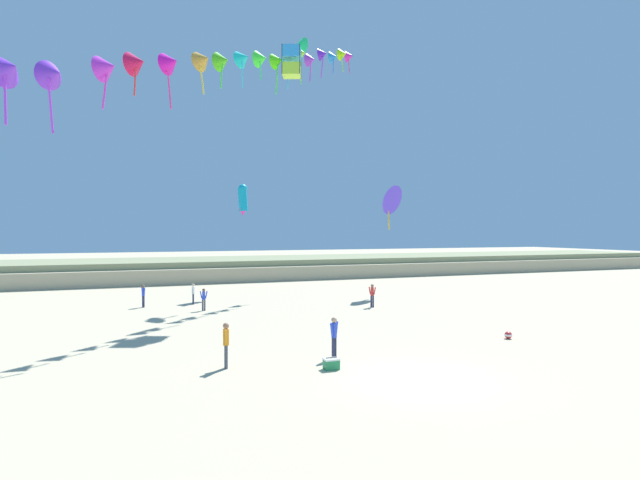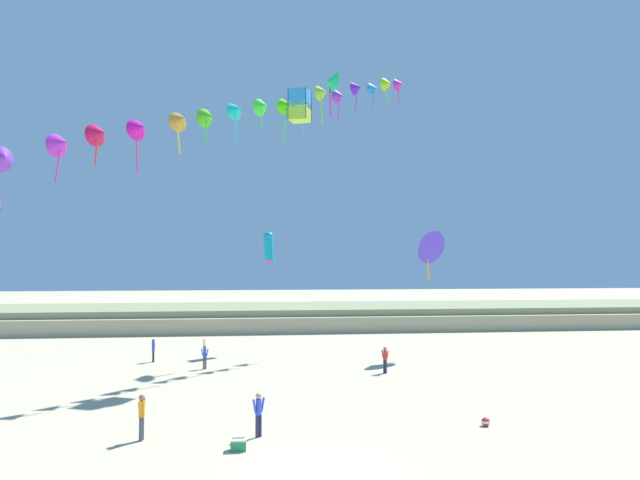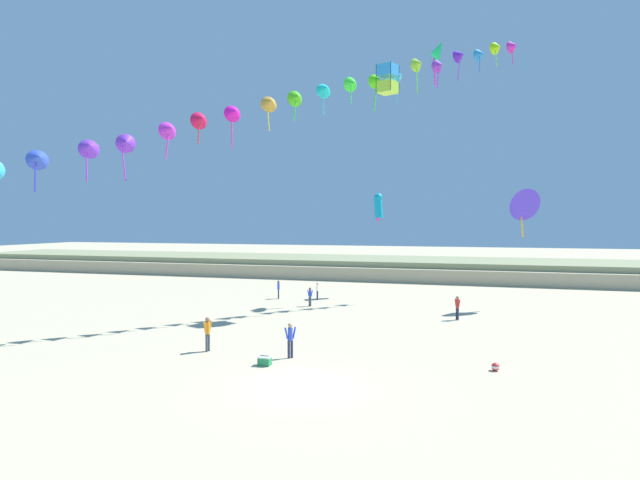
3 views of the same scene
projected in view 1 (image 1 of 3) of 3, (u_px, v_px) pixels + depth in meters
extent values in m
plane|color=#C1B28E|center=(421.00, 379.00, 17.67)|extent=(240.00, 240.00, 0.00)
cube|color=tan|center=(222.00, 271.00, 57.07)|extent=(120.00, 13.83, 1.52)
cube|color=gray|center=(222.00, 262.00, 57.06)|extent=(120.00, 11.76, 0.87)
cylinder|color=#282D4C|center=(144.00, 302.00, 34.46)|extent=(0.11, 0.11, 0.79)
cylinder|color=#282D4C|center=(143.00, 302.00, 34.56)|extent=(0.11, 0.11, 0.79)
cylinder|color=blue|center=(143.00, 292.00, 34.49)|extent=(0.21, 0.21, 0.56)
cylinder|color=blue|center=(144.00, 292.00, 34.36)|extent=(0.14, 0.20, 0.53)
cylinder|color=blue|center=(142.00, 291.00, 34.62)|extent=(0.14, 0.20, 0.53)
sphere|color=brown|center=(143.00, 286.00, 34.49)|extent=(0.21, 0.21, 0.21)
cylinder|color=#282D4C|center=(373.00, 302.00, 34.50)|extent=(0.12, 0.12, 0.81)
cylinder|color=#282D4C|center=(371.00, 301.00, 34.57)|extent=(0.12, 0.12, 0.81)
cylinder|color=red|center=(372.00, 291.00, 34.52)|extent=(0.21, 0.21, 0.58)
cylinder|color=red|center=(375.00, 291.00, 34.43)|extent=(0.18, 0.20, 0.55)
cylinder|color=red|center=(370.00, 291.00, 34.62)|extent=(0.18, 0.20, 0.55)
sphere|color=#9E7051|center=(372.00, 286.00, 34.52)|extent=(0.22, 0.22, 0.22)
cylinder|color=#282D4C|center=(335.00, 348.00, 20.69)|extent=(0.13, 0.13, 0.86)
cylinder|color=#282D4C|center=(333.00, 348.00, 20.56)|extent=(0.13, 0.13, 0.86)
cylinder|color=blue|center=(334.00, 330.00, 20.62)|extent=(0.23, 0.23, 0.61)
cylinder|color=blue|center=(336.00, 328.00, 20.78)|extent=(0.21, 0.19, 0.58)
cylinder|color=blue|center=(332.00, 330.00, 20.45)|extent=(0.21, 0.19, 0.58)
sphere|color=tan|center=(334.00, 320.00, 20.61)|extent=(0.23, 0.23, 0.23)
cylinder|color=#474C56|center=(203.00, 305.00, 33.05)|extent=(0.11, 0.11, 0.74)
cylinder|color=#474C56|center=(205.00, 305.00, 33.06)|extent=(0.11, 0.11, 0.74)
cylinder|color=blue|center=(204.00, 296.00, 33.05)|extent=(0.20, 0.20, 0.53)
cylinder|color=blue|center=(201.00, 295.00, 33.04)|extent=(0.19, 0.12, 0.50)
cylinder|color=blue|center=(206.00, 295.00, 33.06)|extent=(0.19, 0.12, 0.50)
sphere|color=brown|center=(204.00, 290.00, 33.04)|extent=(0.20, 0.20, 0.20)
cylinder|color=#474C56|center=(226.00, 357.00, 19.03)|extent=(0.13, 0.13, 0.88)
cylinder|color=#474C56|center=(226.00, 356.00, 19.19)|extent=(0.13, 0.13, 0.88)
cylinder|color=orange|center=(226.00, 337.00, 19.10)|extent=(0.23, 0.23, 0.63)
cylinder|color=orange|center=(226.00, 337.00, 18.90)|extent=(0.13, 0.22, 0.59)
cylinder|color=orange|center=(226.00, 335.00, 19.29)|extent=(0.13, 0.22, 0.59)
sphere|color=#9E7051|center=(226.00, 326.00, 19.09)|extent=(0.24, 0.24, 0.24)
cylinder|color=#282D4C|center=(193.00, 299.00, 35.90)|extent=(0.11, 0.11, 0.75)
cylinder|color=#282D4C|center=(193.00, 299.00, 36.02)|extent=(0.11, 0.11, 0.75)
cylinder|color=white|center=(193.00, 290.00, 35.95)|extent=(0.20, 0.20, 0.53)
cylinder|color=white|center=(193.00, 290.00, 35.79)|extent=(0.08, 0.18, 0.51)
cylinder|color=white|center=(193.00, 289.00, 36.11)|extent=(0.08, 0.18, 0.51)
sphere|color=beige|center=(193.00, 285.00, 35.94)|extent=(0.20, 0.20, 0.20)
cone|color=#7631D9|center=(9.00, 69.00, 16.59)|extent=(1.42, 1.42, 1.22)
cylinder|color=#A939E5|center=(5.00, 100.00, 16.47)|extent=(0.10, 0.08, 1.66)
cone|color=purple|center=(54.00, 74.00, 18.51)|extent=(1.29, 1.26, 1.10)
cylinder|color=#AD39E5|center=(51.00, 106.00, 18.40)|extent=(0.19, 0.24, 1.99)
cone|color=#BE2DCD|center=(107.00, 68.00, 20.65)|extent=(1.31, 1.38, 1.18)
cylinder|color=#E539CB|center=(105.00, 91.00, 20.53)|extent=(0.25, 0.17, 1.55)
cone|color=#D41548|center=(137.00, 63.00, 22.55)|extent=(1.31, 1.36, 1.16)
cylinder|color=#E5393D|center=(135.00, 81.00, 22.42)|extent=(0.15, 0.13, 1.32)
cone|color=#DC14B2|center=(171.00, 63.00, 24.39)|extent=(1.37, 1.38, 1.19)
cylinder|color=#E53997|center=(169.00, 88.00, 24.27)|extent=(0.23, 0.28, 2.10)
cone|color=gold|center=(204.00, 60.00, 26.60)|extent=(1.41, 1.38, 1.20)
cylinder|color=yellow|center=(202.00, 79.00, 26.48)|extent=(0.26, 0.21, 1.66)
cone|color=#45C51A|center=(223.00, 61.00, 28.54)|extent=(1.31, 1.29, 1.12)
cylinder|color=#3BE539|center=(221.00, 76.00, 28.42)|extent=(0.18, 0.12, 1.39)
cone|color=#18CCC4|center=(244.00, 58.00, 30.65)|extent=(1.41, 1.39, 1.21)
cylinder|color=#39C3E5|center=(242.00, 74.00, 30.52)|extent=(0.09, 0.10, 1.61)
cone|color=#35ED31|center=(261.00, 59.00, 32.86)|extent=(1.29, 1.27, 1.11)
cylinder|color=#39E55F|center=(260.00, 70.00, 32.73)|extent=(0.10, 0.12, 1.21)
cone|color=#50E915|center=(278.00, 61.00, 34.83)|extent=(1.33, 1.31, 1.14)
cylinder|color=#40E539|center=(277.00, 79.00, 34.71)|extent=(0.25, 0.23, 2.17)
cone|color=#41DBE7|center=(289.00, 62.00, 37.05)|extent=(1.25, 1.33, 1.13)
cylinder|color=#39AFE5|center=(288.00, 76.00, 36.92)|extent=(0.11, 0.22, 1.81)
cone|color=#90D22E|center=(301.00, 53.00, 38.77)|extent=(1.30, 1.33, 1.14)
cylinder|color=#77E539|center=(300.00, 70.00, 38.65)|extent=(0.17, 0.11, 2.16)
cone|color=purple|center=(311.00, 60.00, 41.19)|extent=(1.31, 1.29, 1.12)
cylinder|color=#CD39E5|center=(310.00, 72.00, 41.07)|extent=(0.16, 0.08, 1.64)
cone|color=#5D20C6|center=(323.00, 54.00, 43.22)|extent=(1.31, 1.38, 1.18)
cylinder|color=#A239E5|center=(322.00, 67.00, 43.10)|extent=(0.25, 0.18, 1.90)
cone|color=#2686CF|center=(334.00, 57.00, 45.39)|extent=(1.25, 1.29, 1.10)
cylinder|color=#3971E5|center=(333.00, 67.00, 45.26)|extent=(0.09, 0.16, 1.33)
cone|color=#A1E60F|center=(343.00, 54.00, 47.06)|extent=(1.31, 1.27, 1.12)
cylinder|color=#84E539|center=(342.00, 64.00, 46.94)|extent=(0.22, 0.20, 1.50)
cone|color=#D629BA|center=(350.00, 56.00, 49.29)|extent=(1.30, 1.30, 1.12)
cylinder|color=#E539A0|center=(349.00, 66.00, 49.17)|extent=(0.19, 0.22, 1.50)
cylinder|color=#0E9DC3|center=(243.00, 199.00, 41.31)|extent=(0.96, 0.85, 1.99)
sphere|color=#0E9DC3|center=(243.00, 189.00, 41.30)|extent=(0.75, 0.75, 0.75)
cone|color=#E52DA5|center=(243.00, 212.00, 41.33)|extent=(0.75, 0.75, 0.57)
sphere|color=black|center=(243.00, 186.00, 41.29)|extent=(0.16, 0.16, 0.16)
cone|color=#21F171|center=(298.00, 47.00, 42.73)|extent=(1.46, 2.11, 2.00)
cone|color=#E52DE2|center=(298.00, 47.00, 42.73)|extent=(0.84, 1.17, 1.11)
cylinder|color=#E52DE2|center=(298.00, 65.00, 42.75)|extent=(0.26, 0.43, 2.41)
cone|color=#5438E2|center=(389.00, 199.00, 41.94)|extent=(2.96, 2.53, 2.64)
cone|color=gold|center=(389.00, 198.00, 41.94)|extent=(1.65, 1.44, 1.47)
cylinder|color=gold|center=(389.00, 216.00, 41.97)|extent=(0.33, 0.30, 2.25)
cube|color=#A4DA34|center=(292.00, 71.00, 34.68)|extent=(1.58, 1.58, 0.83)
cube|color=#2D92E5|center=(292.00, 53.00, 34.66)|extent=(1.58, 1.58, 0.83)
cylinder|color=black|center=(284.00, 65.00, 35.30)|extent=(0.04, 0.04, 2.05)
cylinder|color=black|center=(282.00, 59.00, 34.08)|extent=(0.04, 0.04, 2.05)
cylinder|color=black|center=(300.00, 59.00, 34.05)|extent=(0.04, 0.04, 2.05)
cylinder|color=black|center=(301.00, 65.00, 35.26)|extent=(0.04, 0.04, 2.05)
cube|color=#23844C|center=(331.00, 365.00, 18.97)|extent=(0.56, 0.40, 0.36)
cube|color=silver|center=(331.00, 359.00, 18.97)|extent=(0.58, 0.41, 0.06)
cylinder|color=black|center=(331.00, 358.00, 18.97)|extent=(0.45, 0.03, 0.03)
sphere|color=red|center=(508.00, 335.00, 24.40)|extent=(0.36, 0.36, 0.36)
cylinder|color=white|center=(508.00, 335.00, 24.40)|extent=(0.36, 0.36, 0.09)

